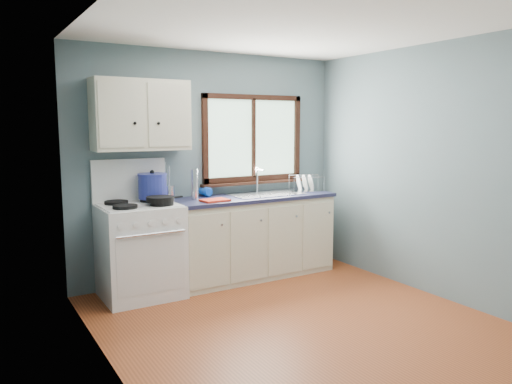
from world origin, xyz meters
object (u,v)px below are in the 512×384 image
base_cabinets (252,240)px  utensil_crock (168,193)px  stockpot (152,186)px  dish_rack (306,187)px  gas_range (140,248)px  sink (266,200)px  thermos (194,184)px  skillet (160,199)px

base_cabinets → utensil_crock: bearing=171.3°
stockpot → dish_rack: 1.86m
gas_range → utensil_crock: bearing=23.4°
sink → dish_rack: sink is taller
gas_range → thermos: (0.64, 0.09, 0.59)m
skillet → dish_rack: bearing=-10.4°
skillet → dish_rack: dish_rack is taller
sink → utensil_crock: bearing=172.7°
utensil_crock → dish_rack: utensil_crock is taller
base_cabinets → dish_rack: size_ratio=4.01×
dish_rack → sink: bearing=-158.4°
skillet → utensil_crock: size_ratio=1.06×
gas_range → utensil_crock: gas_range is taller
utensil_crock → dish_rack: bearing=-5.2°
base_cabinets → stockpot: stockpot is taller
dish_rack → stockpot: bearing=-161.1°
gas_range → base_cabinets: (1.31, 0.02, -0.08)m
base_cabinets → sink: size_ratio=2.20×
utensil_crock → gas_range: bearing=-156.6°
base_cabinets → stockpot: size_ratio=5.65×
base_cabinets → skillet: size_ratio=4.33×
gas_range → sink: bearing=0.7°
utensil_crock → thermos: (0.26, -0.07, 0.08)m
stockpot → gas_range: bearing=-146.9°
base_cabinets → utensil_crock: 1.11m
gas_range → utensil_crock: size_ratio=3.38×
sink → stockpot: 1.32m
gas_range → utensil_crock: (0.37, 0.16, 0.51)m
utensil_crock → thermos: utensil_crock is taller
sink → utensil_crock: size_ratio=2.09×
stockpot → thermos: 0.45m
utensil_crock → base_cabinets: bearing=-8.7°
base_cabinets → skillet: 1.28m
gas_range → base_cabinets: bearing=0.8°
base_cabinets → utensil_crock: size_ratio=4.60×
gas_range → stockpot: gas_range is taller
gas_range → skillet: (0.17, -0.14, 0.49)m
gas_range → stockpot: size_ratio=4.16×
gas_range → dish_rack: size_ratio=2.95×
base_cabinets → stockpot: bearing=174.7°
utensil_crock → skillet: bearing=-123.5°
stockpot → base_cabinets: bearing=-5.3°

